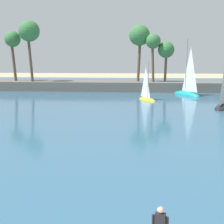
% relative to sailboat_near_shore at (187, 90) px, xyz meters
% --- Properties ---
extents(sea, '(220.00, 92.45, 0.06)m').
position_rel_sailboat_near_shore_xyz_m(sea, '(-9.64, 0.53, -0.93)').
color(sea, '#33607F').
rests_on(sea, ground).
extents(palm_headland, '(114.63, 6.39, 13.20)m').
position_rel_sailboat_near_shore_xyz_m(palm_headland, '(-9.04, 6.73, 1.73)').
color(palm_headland, '#605B54').
rests_on(palm_headland, ground).
extents(sailboat_near_shore, '(4.91, 7.10, 10.00)m').
position_rel_sailboat_near_shore_xyz_m(sailboat_near_shore, '(0.00, 0.00, 0.00)').
color(sailboat_near_shore, teal).
rests_on(sailboat_near_shore, sea).
extents(sailboat_mid_bay, '(3.21, 4.33, 6.17)m').
position_rel_sailboat_near_shore_xyz_m(sailboat_mid_bay, '(-6.90, -7.21, -0.34)').
color(sailboat_mid_bay, yellow).
rests_on(sailboat_mid_bay, sea).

